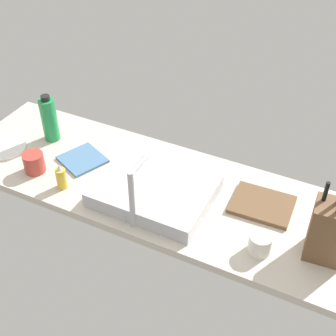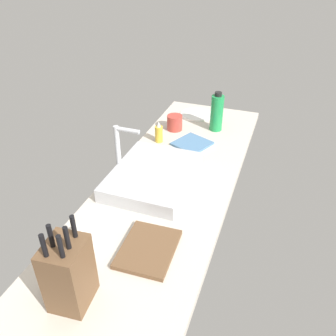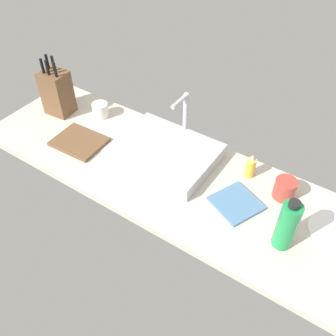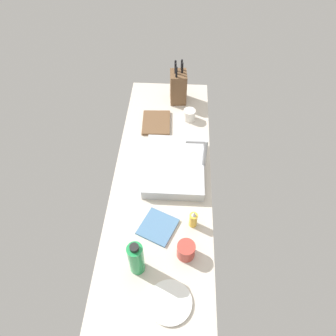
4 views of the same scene
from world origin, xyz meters
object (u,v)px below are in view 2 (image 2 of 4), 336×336
water_bottle (217,113)px  dinner_plate (196,114)px  sink_basin (153,176)px  faucet (120,148)px  coffee_mug (83,239)px  cutting_board (148,249)px  ceramic_cup (175,123)px  knife_block (68,273)px  soap_bottle (159,133)px  dish_towel (192,143)px

water_bottle → dinner_plate: 24.26cm
sink_basin → dinner_plate: size_ratio=2.25×
faucet → water_bottle: 68.98cm
dinner_plate → coffee_mug: coffee_mug is taller
cutting_board → ceramic_cup: 96.62cm
knife_block → coffee_mug: knife_block is taller
soap_bottle → dish_towel: (2.77, -18.00, -4.45)cm
ceramic_cup → coffee_mug: bearing=179.7°
dish_towel → ceramic_cup: size_ratio=1.97×
soap_bottle → ceramic_cup: 17.18cm
water_bottle → dinner_plate: (15.11, 16.05, -10.12)cm
faucet → dish_towel: bearing=-29.6°
knife_block → cutting_board: size_ratio=1.29×
soap_bottle → water_bottle: (24.97, -26.09, 5.66)cm
water_bottle → dish_towel: (-22.20, 8.10, -10.12)cm
cutting_board → soap_bottle: (77.18, 25.44, 4.15)cm
dinner_plate → coffee_mug: size_ratio=2.43×
faucet → soap_bottle: 38.28cm
faucet → cutting_board: bearing=-143.5°
sink_basin → faucet: (0.21, 15.81, 11.58)cm
coffee_mug → faucet: bearing=9.0°
faucet → ceramic_cup: (53.56, -7.87, -10.46)cm
soap_bottle → coffee_mug: size_ratio=1.44×
sink_basin → coffee_mug: size_ratio=5.47×
faucet → ceramic_cup: 55.14cm
knife_block → dinner_plate: 144.10cm
soap_bottle → dinner_plate: soap_bottle is taller
coffee_mug → ceramic_cup: 99.95cm
knife_block → coffee_mug: (20.44, 8.60, -8.01)cm
faucet → water_bottle: size_ratio=1.12×
knife_block → dish_towel: bearing=-8.6°
water_bottle → ceramic_cup: bearing=109.8°
cutting_board → coffee_mug: 23.52cm
water_bottle → dish_towel: 25.71cm
faucet → dinner_plate: size_ratio=1.28×
soap_bottle → ceramic_cup: (16.82, -3.42, -0.68)cm
knife_block → water_bottle: (128.54, -14.62, -1.10)cm
knife_block → cutting_board: 31.79cm
sink_basin → knife_block: 67.16cm
dish_towel → soap_bottle: bearing=98.7°
soap_bottle → dish_towel: soap_bottle is taller
cutting_board → soap_bottle: size_ratio=1.99×
coffee_mug → dish_towel: bearing=-10.0°
sink_basin → coffee_mug: (-46.17, 8.48, 0.56)cm
ceramic_cup → faucet: bearing=171.6°
soap_bottle → water_bottle: bearing=-46.3°
soap_bottle → dinner_plate: size_ratio=0.59×
knife_block → faucet: bearing=8.3°
dish_towel → ceramic_cup: bearing=46.1°
faucet → knife_block: (-66.83, -15.93, -3.01)cm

